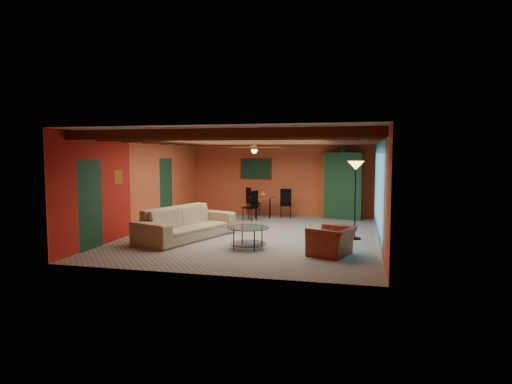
% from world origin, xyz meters
% --- Properties ---
extents(room, '(6.52, 8.01, 2.71)m').
position_xyz_m(room, '(0.00, 0.11, 2.36)').
color(room, gray).
rests_on(room, ground).
extents(sofa, '(1.98, 3.04, 0.83)m').
position_xyz_m(sofa, '(-1.57, -0.94, 0.41)').
color(sofa, '#91825D').
rests_on(sofa, ground).
extents(armchair, '(1.11, 1.19, 0.62)m').
position_xyz_m(armchair, '(2.19, -1.92, 0.31)').
color(armchair, maroon).
rests_on(armchair, ground).
extents(coffee_table, '(1.12, 1.12, 0.51)m').
position_xyz_m(coffee_table, '(0.25, -1.66, 0.25)').
color(coffee_table, silver).
rests_on(coffee_table, ground).
extents(dining_table, '(2.22, 2.22, 1.00)m').
position_xyz_m(dining_table, '(-0.46, 3.16, 0.50)').
color(dining_table, white).
rests_on(dining_table, ground).
extents(armoire, '(1.36, 0.91, 2.18)m').
position_xyz_m(armoire, '(2.20, 3.70, 1.09)').
color(armoire, brown).
rests_on(armoire, ground).
extents(floor_lamp, '(0.44, 0.44, 2.01)m').
position_xyz_m(floor_lamp, '(2.65, 0.03, 1.01)').
color(floor_lamp, black).
rests_on(floor_lamp, ground).
extents(ceiling_fan, '(1.50, 1.50, 0.44)m').
position_xyz_m(ceiling_fan, '(0.00, 0.00, 2.36)').
color(ceiling_fan, '#472614').
rests_on(ceiling_fan, ceiling).
extents(painting, '(1.05, 0.03, 0.65)m').
position_xyz_m(painting, '(-0.90, 3.96, 1.65)').
color(painting, black).
rests_on(painting, wall_back).
extents(potted_plant, '(0.52, 0.48, 0.48)m').
position_xyz_m(potted_plant, '(2.20, 3.70, 2.41)').
color(potted_plant, '#26661E').
rests_on(potted_plant, armoire).
extents(vase, '(0.20, 0.20, 0.20)m').
position_xyz_m(vase, '(-0.46, 3.16, 1.11)').
color(vase, orange).
rests_on(vase, dining_table).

